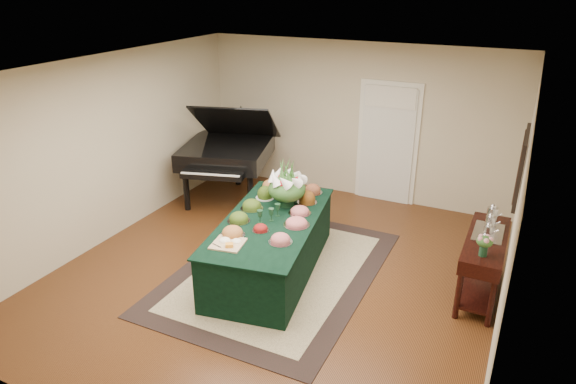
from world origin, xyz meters
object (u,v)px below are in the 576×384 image
at_px(mahogany_sideboard, 485,251).
at_px(buffet_table, 271,245).
at_px(floral_centerpiece, 287,184).
at_px(grand_piano, 227,152).

bearing_deg(mahogany_sideboard, buffet_table, -166.70).
bearing_deg(floral_centerpiece, buffet_table, -90.08).
xyz_separation_m(buffet_table, mahogany_sideboard, (2.59, 0.61, 0.24)).
xyz_separation_m(buffet_table, floral_centerpiece, (0.00, 0.49, 0.70)).
bearing_deg(buffet_table, grand_piano, 134.40).
bearing_deg(mahogany_sideboard, floral_centerpiece, -177.22).
distance_m(buffet_table, grand_piano, 2.63).
distance_m(buffet_table, mahogany_sideboard, 2.67).
xyz_separation_m(grand_piano, mahogany_sideboard, (4.40, -1.23, -0.25)).
height_order(buffet_table, floral_centerpiece, floral_centerpiece).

